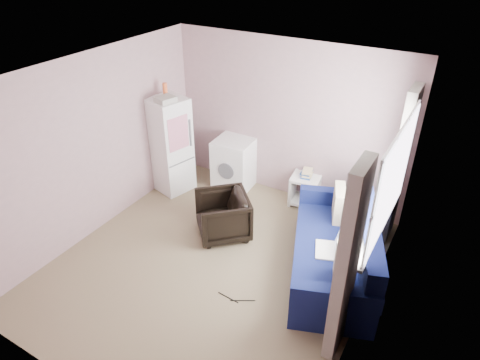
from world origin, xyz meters
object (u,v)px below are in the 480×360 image
object	(u,v)px
side_table	(306,188)
sofa	(338,253)
washing_machine	(234,162)
armchair	(223,214)
fridge	(171,145)

from	to	relation	value
side_table	sofa	world-z (taller)	sofa
washing_machine	sofa	world-z (taller)	sofa
washing_machine	side_table	size ratio (longest dim) A/B	1.42
armchair	side_table	distance (m)	1.52
side_table	sofa	distance (m)	1.63
fridge	armchair	bearing A→B (deg)	-10.86
fridge	washing_machine	distance (m)	1.09
side_table	sofa	xyz separation A→B (m)	(0.97, -1.31, 0.05)
washing_machine	sofa	distance (m)	2.52
washing_machine	side_table	xyz separation A→B (m)	(1.24, 0.11, -0.16)
fridge	sofa	world-z (taller)	fridge
side_table	sofa	size ratio (longest dim) A/B	0.27
washing_machine	sofa	size ratio (longest dim) A/B	0.38
sofa	side_table	bearing A→B (deg)	106.33
fridge	side_table	size ratio (longest dim) A/B	2.98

